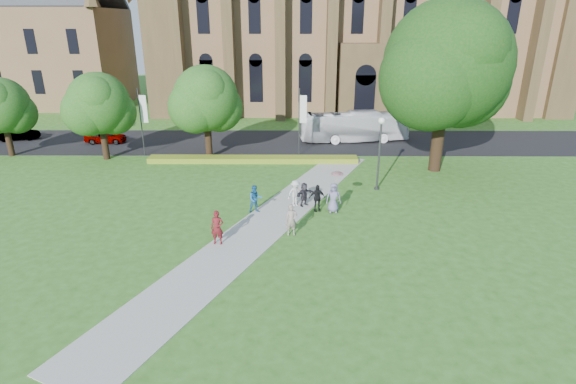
{
  "coord_description": "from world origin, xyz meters",
  "views": [
    {
      "loc": [
        1.27,
        -24.0,
        11.44
      ],
      "look_at": [
        1.1,
        1.72,
        1.6
      ],
      "focal_mm": 28.0,
      "sensor_mm": 36.0,
      "label": 1
    }
  ],
  "objects_px": {
    "large_tree": "(447,64)",
    "tour_coach": "(354,127)",
    "pedestrian_0": "(217,228)",
    "streetlamp": "(380,145)",
    "car_1": "(18,134)",
    "car_0": "(105,136)"
  },
  "relations": [
    {
      "from": "car_1",
      "to": "tour_coach",
      "type": "bearing_deg",
      "value": -106.8
    },
    {
      "from": "tour_coach",
      "to": "car_1",
      "type": "xyz_separation_m",
      "value": [
        -34.09,
        0.22,
        -0.85
      ]
    },
    {
      "from": "car_1",
      "to": "pedestrian_0",
      "type": "distance_m",
      "value": 32.91
    },
    {
      "from": "tour_coach",
      "to": "car_1",
      "type": "bearing_deg",
      "value": 82.62
    },
    {
      "from": "large_tree",
      "to": "car_1",
      "type": "xyz_separation_m",
      "value": [
        -39.53,
        9.58,
        -7.71
      ]
    },
    {
      "from": "streetlamp",
      "to": "tour_coach",
      "type": "relative_size",
      "value": 0.49
    },
    {
      "from": "tour_coach",
      "to": "pedestrian_0",
      "type": "relative_size",
      "value": 5.59
    },
    {
      "from": "pedestrian_0",
      "to": "streetlamp",
      "type": "bearing_deg",
      "value": 43.6
    },
    {
      "from": "tour_coach",
      "to": "pedestrian_0",
      "type": "distance_m",
      "value": 24.71
    },
    {
      "from": "streetlamp",
      "to": "tour_coach",
      "type": "distance_m",
      "value": 13.97
    },
    {
      "from": "car_0",
      "to": "tour_coach",
      "type": "bearing_deg",
      "value": -88.14
    },
    {
      "from": "tour_coach",
      "to": "pedestrian_0",
      "type": "xyz_separation_m",
      "value": [
        -10.26,
        -22.48,
        -0.51
      ]
    },
    {
      "from": "large_tree",
      "to": "car_0",
      "type": "relative_size",
      "value": 3.35
    },
    {
      "from": "streetlamp",
      "to": "pedestrian_0",
      "type": "relative_size",
      "value": 2.73
    },
    {
      "from": "streetlamp",
      "to": "car_1",
      "type": "bearing_deg",
      "value": 157.52
    },
    {
      "from": "large_tree",
      "to": "tour_coach",
      "type": "height_order",
      "value": "large_tree"
    },
    {
      "from": "large_tree",
      "to": "tour_coach",
      "type": "xyz_separation_m",
      "value": [
        -5.44,
        9.36,
        -6.85
      ]
    },
    {
      "from": "streetlamp",
      "to": "large_tree",
      "type": "relative_size",
      "value": 0.4
    },
    {
      "from": "tour_coach",
      "to": "streetlamp",
      "type": "bearing_deg",
      "value": 172.73
    },
    {
      "from": "car_1",
      "to": "streetlamp",
      "type": "bearing_deg",
      "value": -128.91
    },
    {
      "from": "streetlamp",
      "to": "tour_coach",
      "type": "xyz_separation_m",
      "value": [
        0.06,
        13.86,
        -1.78
      ]
    },
    {
      "from": "tour_coach",
      "to": "car_1",
      "type": "height_order",
      "value": "tour_coach"
    }
  ]
}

